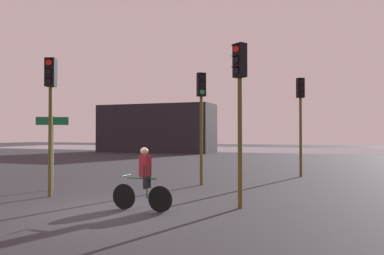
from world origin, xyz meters
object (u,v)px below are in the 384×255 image
at_px(traffic_light_near_left, 51,100).
at_px(cyclist, 144,179).
at_px(traffic_light_near_right, 240,93).
at_px(direction_sign_post, 52,141).
at_px(traffic_light_far_right, 301,108).
at_px(distant_building, 156,128).
at_px(traffic_light_center, 201,107).

xyz_separation_m(traffic_light_near_left, cyclist, (3.76, -0.91, -2.21)).
height_order(traffic_light_near_right, traffic_light_near_left, traffic_light_near_right).
height_order(traffic_light_near_right, direction_sign_post, traffic_light_near_right).
distance_m(traffic_light_far_right, cyclist, 9.99).
distance_m(direction_sign_post, cyclist, 5.16).
relative_size(traffic_light_far_right, cyclist, 2.64).
bearing_deg(cyclist, distant_building, 26.49).
relative_size(distant_building, cyclist, 7.25).
distance_m(traffic_light_center, cyclist, 5.48).
xyz_separation_m(distant_building, traffic_light_center, (12.75, -22.44, 0.48)).
height_order(traffic_light_far_right, direction_sign_post, traffic_light_far_right).
bearing_deg(traffic_light_center, traffic_light_near_right, 86.26).
bearing_deg(traffic_light_far_right, traffic_light_center, 22.85).
relative_size(traffic_light_near_right, cyclist, 2.55).
relative_size(distant_building, direction_sign_post, 4.77).
distance_m(traffic_light_center, traffic_light_near_left, 5.47).
relative_size(distant_building, traffic_light_far_right, 2.75).
distance_m(distant_building, traffic_light_near_right, 30.35).
height_order(distant_building, traffic_light_near_right, distant_building).
bearing_deg(cyclist, direction_sign_post, 67.62).
bearing_deg(direction_sign_post, traffic_light_center, -174.81).
distance_m(traffic_light_near_right, direction_sign_post, 7.06).
distance_m(traffic_light_near_left, cyclist, 4.46).
bearing_deg(traffic_light_near_left, distant_building, -87.41).
height_order(traffic_light_center, direction_sign_post, traffic_light_center).
bearing_deg(direction_sign_post, traffic_light_far_right, -166.24).
relative_size(traffic_light_near_left, cyclist, 2.54).
xyz_separation_m(direction_sign_post, cyclist, (4.66, -2.04, -0.88)).
distance_m(traffic_light_far_right, direction_sign_post, 10.71).
xyz_separation_m(traffic_light_near_right, traffic_light_far_right, (0.98, 8.01, 0.10)).
relative_size(traffic_light_near_left, traffic_light_far_right, 0.96).
height_order(traffic_light_near_right, traffic_light_far_right, traffic_light_far_right).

